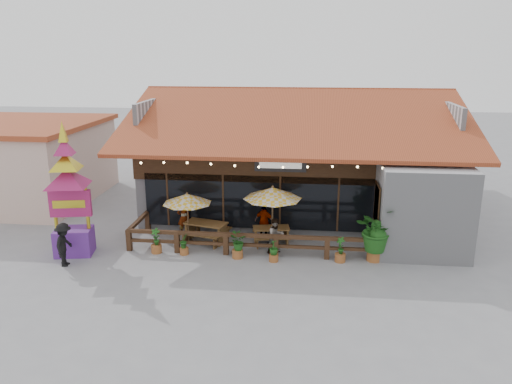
# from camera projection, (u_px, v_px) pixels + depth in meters

# --- Properties ---
(ground) EXTENTS (100.00, 100.00, 0.00)m
(ground) POSITION_uv_depth(u_px,v_px,m) (289.00, 252.00, 20.23)
(ground) COLOR gray
(ground) RESTS_ON ground
(restaurant_building) EXTENTS (15.50, 14.73, 6.09)m
(restaurant_building) POSITION_uv_depth(u_px,v_px,m) (300.00, 164.00, 25.92)
(restaurant_building) COLOR #AFAFB4
(restaurant_building) RESTS_ON ground
(patio_railing) EXTENTS (10.00, 2.60, 0.92)m
(patio_railing) POSITION_uv_depth(u_px,v_px,m) (233.00, 238.00, 20.04)
(patio_railing) COLOR #422A17
(patio_railing) RESTS_ON ground
(neighbor_building) EXTENTS (8.40, 8.40, 4.22)m
(neighbor_building) POSITION_uv_depth(u_px,v_px,m) (17.00, 161.00, 26.94)
(neighbor_building) COLOR beige
(neighbor_building) RESTS_ON ground
(umbrella_left) EXTENTS (2.62, 2.62, 2.21)m
(umbrella_left) POSITION_uv_depth(u_px,v_px,m) (187.00, 199.00, 20.77)
(umbrella_left) COLOR brown
(umbrella_left) RESTS_ON ground
(umbrella_right) EXTENTS (2.79, 2.79, 2.59)m
(umbrella_right) POSITION_uv_depth(u_px,v_px,m) (273.00, 193.00, 20.38)
(umbrella_right) COLOR brown
(umbrella_right) RESTS_ON ground
(picnic_table_left) EXTENTS (2.10, 1.94, 0.85)m
(picnic_table_left) POSITION_uv_depth(u_px,v_px,m) (206.00, 229.00, 21.25)
(picnic_table_left) COLOR brown
(picnic_table_left) RESTS_ON ground
(picnic_table_right) EXTENTS (1.72, 1.55, 0.73)m
(picnic_table_right) POSITION_uv_depth(u_px,v_px,m) (271.00, 233.00, 21.01)
(picnic_table_right) COLOR brown
(picnic_table_right) RESTS_ON ground
(thai_sign_tower) EXTENTS (2.49, 2.49, 5.76)m
(thai_sign_tower) POSITION_uv_depth(u_px,v_px,m) (68.00, 181.00, 19.25)
(thai_sign_tower) COLOR #602790
(thai_sign_tower) RESTS_ON ground
(tropical_plant) EXTENTS (2.01, 2.06, 2.17)m
(tropical_plant) POSITION_uv_depth(u_px,v_px,m) (376.00, 231.00, 19.09)
(tropical_plant) COLOR brown
(tropical_plant) RESTS_ON ground
(diner_a) EXTENTS (0.68, 0.59, 1.57)m
(diner_a) POSITION_uv_depth(u_px,v_px,m) (184.00, 218.00, 21.99)
(diner_a) COLOR #3C2413
(diner_a) RESTS_ON ground
(diner_b) EXTENTS (0.90, 0.85, 1.46)m
(diner_b) POSITION_uv_depth(u_px,v_px,m) (276.00, 236.00, 19.96)
(diner_b) COLOR #3C2413
(diner_b) RESTS_ON ground
(diner_c) EXTENTS (0.98, 0.67, 1.55)m
(diner_c) POSITION_uv_depth(u_px,v_px,m) (265.00, 221.00, 21.51)
(diner_c) COLOR #3C2413
(diner_c) RESTS_ON ground
(pedestrian) EXTENTS (0.73, 1.15, 1.69)m
(pedestrian) POSITION_uv_depth(u_px,v_px,m) (64.00, 245.00, 18.77)
(pedestrian) COLOR black
(pedestrian) RESTS_ON ground
(planter_a) EXTENTS (0.42, 0.42, 1.04)m
(planter_a) POSITION_uv_depth(u_px,v_px,m) (156.00, 243.00, 20.07)
(planter_a) COLOR brown
(planter_a) RESTS_ON ground
(planter_b) EXTENTS (0.38, 0.41, 0.87)m
(planter_b) POSITION_uv_depth(u_px,v_px,m) (184.00, 245.00, 19.92)
(planter_b) COLOR brown
(planter_b) RESTS_ON ground
(planter_c) EXTENTS (0.71, 0.64, 1.04)m
(planter_c) POSITION_uv_depth(u_px,v_px,m) (237.00, 244.00, 19.53)
(planter_c) COLOR brown
(planter_c) RESTS_ON ground
(planter_d) EXTENTS (0.47, 0.47, 0.89)m
(planter_d) POSITION_uv_depth(u_px,v_px,m) (274.00, 251.00, 19.24)
(planter_d) COLOR brown
(planter_d) RESTS_ON ground
(planter_e) EXTENTS (0.43, 0.43, 1.01)m
(planter_e) POSITION_uv_depth(u_px,v_px,m) (340.00, 251.00, 19.22)
(planter_e) COLOR brown
(planter_e) RESTS_ON ground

